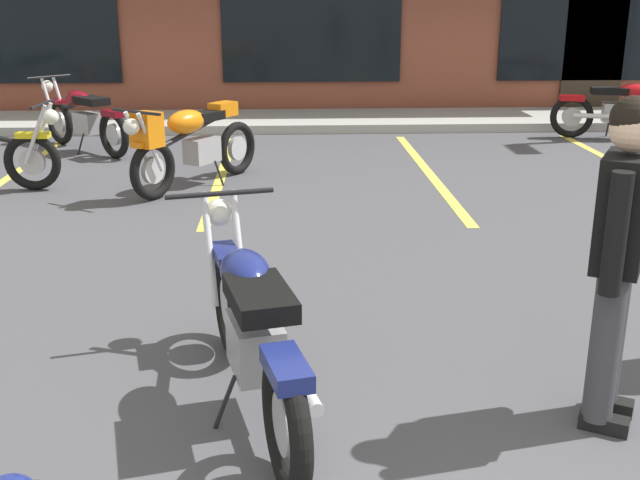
# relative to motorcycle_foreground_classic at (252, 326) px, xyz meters

# --- Properties ---
(ground_plane) EXTENTS (80.00, 80.00, 0.00)m
(ground_plane) POSITION_rel_motorcycle_foreground_classic_xyz_m (0.68, 1.33, -0.46)
(ground_plane) COLOR #47474C
(sidewalk_kerb) EXTENTS (22.00, 1.80, 0.14)m
(sidewalk_kerb) POSITION_rel_motorcycle_foreground_classic_xyz_m (0.68, 9.17, -0.39)
(sidewalk_kerb) COLOR #A8A59E
(sidewalk_kerb) RESTS_ON ground_plane
(brick_storefront_building) EXTENTS (18.41, 6.05, 3.49)m
(brick_storefront_building) POSITION_rel_motorcycle_foreground_classic_xyz_m (0.69, 12.81, 1.29)
(brick_storefront_building) COLOR brown
(brick_storefront_building) RESTS_ON ground_plane
(painted_stall_lines) EXTENTS (7.75, 4.80, 0.01)m
(painted_stall_lines) POSITION_rel_motorcycle_foreground_classic_xyz_m (0.68, 5.57, -0.46)
(painted_stall_lines) COLOR #DBCC4C
(painted_stall_lines) RESTS_ON ground_plane
(motorcycle_foreground_classic) EXTENTS (0.88, 2.08, 0.98)m
(motorcycle_foreground_classic) POSITION_rel_motorcycle_foreground_classic_xyz_m (0.00, 0.00, 0.00)
(motorcycle_foreground_classic) COLOR black
(motorcycle_foreground_classic) RESTS_ON ground_plane
(motorcycle_red_sportbike) EXTENTS (1.62, 1.68, 0.98)m
(motorcycle_red_sportbike) POSITION_rel_motorcycle_foreground_classic_xyz_m (-2.59, 7.11, 0.00)
(motorcycle_red_sportbike) COLOR black
(motorcycle_red_sportbike) RESTS_ON ground_plane
(motorcycle_green_cafe_racer) EXTENTS (2.08, 0.82, 0.98)m
(motorcycle_green_cafe_racer) POSITION_rel_motorcycle_foreground_classic_xyz_m (5.27, 7.63, 0.00)
(motorcycle_green_cafe_racer) COLOR black
(motorcycle_green_cafe_racer) RESTS_ON ground_plane
(motorcycle_orange_scrambler) EXTENTS (1.43, 1.82, 0.98)m
(motorcycle_orange_scrambler) POSITION_rel_motorcycle_foreground_classic_xyz_m (-0.87, 4.88, 0.07)
(motorcycle_orange_scrambler) COLOR black
(motorcycle_orange_scrambler) RESTS_ON ground_plane
(person_in_black_shirt) EXTENTS (0.40, 0.57, 1.68)m
(person_in_black_shirt) POSITION_rel_motorcycle_foreground_classic_xyz_m (1.80, -0.23, 0.49)
(person_in_black_shirt) COLOR black
(person_in_black_shirt) RESTS_ON ground_plane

